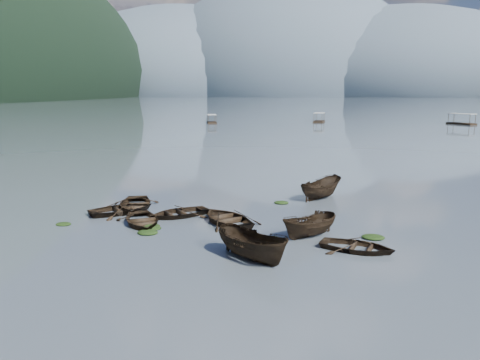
% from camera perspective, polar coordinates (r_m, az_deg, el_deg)
% --- Properties ---
extents(ground_plane, '(2400.00, 2400.00, 0.00)m').
position_cam_1_polar(ground_plane, '(23.26, -4.99, -10.37)').
color(ground_plane, '#48525B').
extents(haze_mtn_a, '(520.00, 520.00, 280.00)m').
position_cam_1_polar(haze_mtn_a, '(958.52, -6.65, 10.24)').
color(haze_mtn_a, '#475666').
rests_on(haze_mtn_a, ground).
extents(haze_mtn_b, '(520.00, 520.00, 340.00)m').
position_cam_1_polar(haze_mtn_b, '(923.34, 5.56, 10.25)').
color(haze_mtn_b, '#475666').
rests_on(haze_mtn_b, ground).
extents(haze_mtn_c, '(520.00, 520.00, 260.00)m').
position_cam_1_polar(haze_mtn_c, '(930.77, 18.12, 9.77)').
color(haze_mtn_c, '#475666').
rests_on(haze_mtn_c, ground).
extents(rowboat_0, '(4.83, 5.31, 0.90)m').
position_cam_1_polar(rowboat_0, '(30.67, -11.85, -5.29)').
color(rowboat_0, black).
rests_on(rowboat_0, ground).
extents(rowboat_1, '(5.45, 5.36, 0.92)m').
position_cam_1_polar(rowboat_1, '(33.76, -14.18, -3.91)').
color(rowboat_1, black).
rests_on(rowboat_1, ground).
extents(rowboat_2, '(4.75, 4.26, 1.80)m').
position_cam_1_polar(rowboat_2, '(23.97, 1.56, -9.67)').
color(rowboat_2, black).
rests_on(rowboat_2, ground).
extents(rowboat_3, '(5.62, 5.79, 0.98)m').
position_cam_1_polar(rowboat_3, '(30.41, -1.58, -5.20)').
color(rowboat_3, black).
rests_on(rowboat_3, ground).
extents(rowboat_4, '(4.58, 3.82, 0.82)m').
position_cam_1_polar(rowboat_4, '(26.00, 14.06, -8.34)').
color(rowboat_4, black).
rests_on(rowboat_4, ground).
extents(rowboat_5, '(3.89, 3.97, 1.56)m').
position_cam_1_polar(rowboat_5, '(27.88, 8.47, -6.82)').
color(rowboat_5, black).
rests_on(rowboat_5, ground).
extents(rowboat_6, '(4.68, 5.57, 0.99)m').
position_cam_1_polar(rowboat_6, '(34.81, -12.69, -3.40)').
color(rowboat_6, black).
rests_on(rowboat_6, ground).
extents(rowboat_7, '(5.10, 4.98, 0.86)m').
position_cam_1_polar(rowboat_7, '(32.19, -7.46, -4.38)').
color(rowboat_7, black).
rests_on(rowboat_7, ground).
extents(rowboat_8, '(4.13, 4.94, 1.83)m').
position_cam_1_polar(rowboat_8, '(37.77, 9.79, -2.18)').
color(rowboat_8, black).
rests_on(rowboat_8, ground).
extents(weed_clump_0, '(1.25, 1.02, 0.27)m').
position_cam_1_polar(weed_clump_0, '(28.63, -11.18, -6.43)').
color(weed_clump_0, black).
rests_on(weed_clump_0, ground).
extents(weed_clump_1, '(1.08, 0.86, 0.24)m').
position_cam_1_polar(weed_clump_1, '(29.97, -10.71, -5.63)').
color(weed_clump_1, black).
rests_on(weed_clump_1, ground).
extents(weed_clump_2, '(1.38, 1.10, 0.30)m').
position_cam_1_polar(weed_clump_2, '(24.78, 1.13, -8.97)').
color(weed_clump_2, black).
rests_on(weed_clump_2, ground).
extents(weed_clump_3, '(0.98, 0.83, 0.22)m').
position_cam_1_polar(weed_clump_3, '(27.10, 3.96, -7.24)').
color(weed_clump_3, black).
rests_on(weed_clump_3, ground).
extents(weed_clump_4, '(1.32, 1.05, 0.27)m').
position_cam_1_polar(weed_clump_4, '(28.28, 15.91, -6.87)').
color(weed_clump_4, black).
rests_on(weed_clump_4, ground).
extents(weed_clump_5, '(0.99, 0.80, 0.21)m').
position_cam_1_polar(weed_clump_5, '(31.93, -20.71, -5.13)').
color(weed_clump_5, black).
rests_on(weed_clump_5, ground).
extents(weed_clump_6, '(1.03, 0.86, 0.21)m').
position_cam_1_polar(weed_clump_6, '(29.50, -10.54, -5.89)').
color(weed_clump_6, black).
rests_on(weed_clump_6, ground).
extents(weed_clump_7, '(1.12, 0.89, 0.24)m').
position_cam_1_polar(weed_clump_7, '(35.58, 5.07, -2.86)').
color(weed_clump_7, black).
rests_on(weed_clump_7, ground).
extents(pontoon_left, '(3.87, 6.10, 2.17)m').
position_cam_1_polar(pontoon_left, '(124.69, -3.45, 6.94)').
color(pontoon_left, black).
rests_on(pontoon_left, ground).
extents(pontoon_centre, '(3.37, 6.62, 2.44)m').
position_cam_1_polar(pontoon_centre, '(130.00, 9.60, 6.97)').
color(pontoon_centre, black).
rests_on(pontoon_centre, ground).
extents(pontoon_right, '(6.64, 7.10, 2.64)m').
position_cam_1_polar(pontoon_right, '(132.26, 25.36, 6.15)').
color(pontoon_right, black).
rests_on(pontoon_right, ground).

